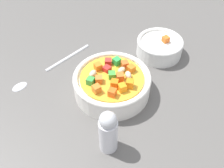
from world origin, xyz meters
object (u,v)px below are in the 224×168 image
Objects in this scene: side_bowl_small at (159,47)px; spoon at (49,68)px; soup_bowl_main at (112,83)px; pepper_shaker at (108,132)px.

spoon is at bearing 91.25° from side_bowl_small.
spoon is at bearing 53.05° from soup_bowl_main.
spoon is at bearing 23.65° from pepper_shaker.
pepper_shaker is (-12.57, 3.05, 1.93)cm from soup_bowl_main.
spoon is (9.59, 12.75, -2.22)cm from soup_bowl_main.
pepper_shaker reaches higher than spoon.
spoon is 1.69× the size of side_bowl_small.
soup_bowl_main is 16.11cm from spoon.
soup_bowl_main is 1.72× the size of pepper_shaker.
pepper_shaker is (-22.73, 16.51, 2.41)cm from side_bowl_small.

